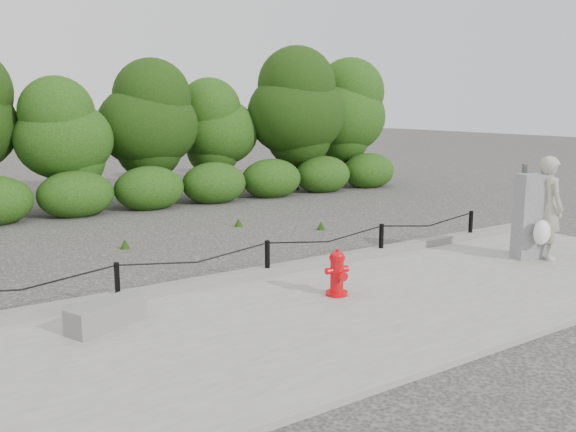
{
  "coord_description": "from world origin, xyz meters",
  "views": [
    {
      "loc": [
        -5.1,
        -8.24,
        2.88
      ],
      "look_at": [
        0.54,
        0.2,
        1.0
      ],
      "focal_mm": 38.0,
      "sensor_mm": 36.0,
      "label": 1
    }
  ],
  "objects_px": {
    "utility_cabinet": "(531,216)",
    "concrete_block": "(107,314)",
    "fire_hydrant": "(337,273)",
    "pedestrian": "(547,209)"
  },
  "relations": [
    {
      "from": "utility_cabinet",
      "to": "concrete_block",
      "type": "bearing_deg",
      "value": -168.43
    },
    {
      "from": "fire_hydrant",
      "to": "concrete_block",
      "type": "distance_m",
      "value": 3.3
    },
    {
      "from": "concrete_block",
      "to": "pedestrian",
      "type": "bearing_deg",
      "value": -7.35
    },
    {
      "from": "pedestrian",
      "to": "utility_cabinet",
      "type": "bearing_deg",
      "value": 64.86
    },
    {
      "from": "utility_cabinet",
      "to": "pedestrian",
      "type": "bearing_deg",
      "value": -24.58
    },
    {
      "from": "concrete_block",
      "to": "utility_cabinet",
      "type": "xyz_separation_m",
      "value": [
        7.56,
        -0.82,
        0.61
      ]
    },
    {
      "from": "fire_hydrant",
      "to": "pedestrian",
      "type": "height_order",
      "value": "pedestrian"
    },
    {
      "from": "concrete_block",
      "to": "utility_cabinet",
      "type": "height_order",
      "value": "utility_cabinet"
    },
    {
      "from": "pedestrian",
      "to": "utility_cabinet",
      "type": "xyz_separation_m",
      "value": [
        -0.2,
        0.18,
        -0.13
      ]
    },
    {
      "from": "fire_hydrant",
      "to": "concrete_block",
      "type": "bearing_deg",
      "value": 176.6
    }
  ]
}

